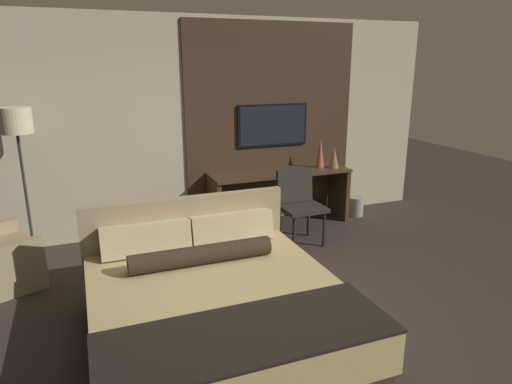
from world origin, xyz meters
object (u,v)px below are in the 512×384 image
at_px(desk_chair, 299,199).
at_px(vase_short, 334,157).
at_px(desk, 279,187).
at_px(vase_tall, 320,153).
at_px(tv, 273,125).
at_px(waste_bin, 356,206).
at_px(floor_lamp, 17,133).
at_px(bed, 216,309).

distance_m(desk_chair, vase_short, 1.08).
height_order(desk, vase_short, vase_short).
distance_m(desk, vase_tall, 0.78).
xyz_separation_m(tv, waste_bin, (1.23, -0.33, -1.23)).
xyz_separation_m(desk, waste_bin, (1.23, -0.10, -0.39)).
relative_size(desk, vase_short, 6.63).
bearing_deg(waste_bin, floor_lamp, -179.89).
bearing_deg(floor_lamp, bed, -57.16).
bearing_deg(waste_bin, desk, 175.32).
relative_size(vase_short, waste_bin, 1.06).
xyz_separation_m(desk, vase_tall, (0.63, -0.02, 0.45)).
height_order(tv, waste_bin, tv).
bearing_deg(waste_bin, vase_tall, 172.54).
height_order(floor_lamp, vase_tall, floor_lamp).
xyz_separation_m(tv, vase_short, (0.80, -0.34, -0.45)).
xyz_separation_m(bed, desk, (1.64, 2.44, 0.23)).
bearing_deg(bed, tv, 58.36).
bearing_deg(desk, waste_bin, -4.68).
height_order(floor_lamp, waste_bin, floor_lamp).
relative_size(desk, waste_bin, 7.01).
xyz_separation_m(bed, waste_bin, (2.87, 2.34, -0.17)).
bearing_deg(bed, floor_lamp, 122.84).
bearing_deg(waste_bin, bed, -140.85).
distance_m(tv, waste_bin, 1.77).
bearing_deg(floor_lamp, tv, 6.18).
relative_size(floor_lamp, vase_tall, 4.15).
relative_size(desk, tv, 1.90).
distance_m(desk_chair, floor_lamp, 3.30).
distance_m(vase_short, waste_bin, 0.89).
distance_m(bed, desk_chair, 2.39).
height_order(desk, tv, tv).
height_order(bed, vase_tall, vase_tall).
xyz_separation_m(tv, vase_tall, (0.63, -0.25, -0.39)).
relative_size(bed, vase_tall, 4.98).
bearing_deg(tv, desk, -90.00).
bearing_deg(vase_short, desk, 172.02).
bearing_deg(desk, vase_short, -7.98).
bearing_deg(vase_short, desk_chair, -145.33).
relative_size(desk_chair, floor_lamp, 0.52).
distance_m(bed, vase_short, 3.43).
relative_size(tv, vase_tall, 2.44).
relative_size(vase_tall, vase_short, 1.43).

